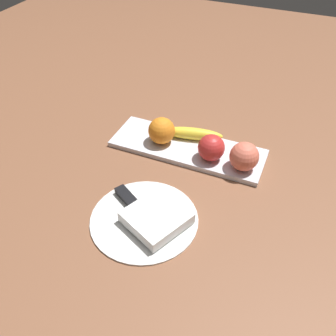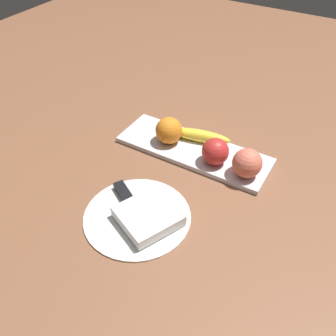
{
  "view_description": "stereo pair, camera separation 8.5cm",
  "coord_description": "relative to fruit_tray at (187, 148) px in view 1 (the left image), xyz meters",
  "views": [
    {
      "loc": [
        0.27,
        -0.73,
        0.61
      ],
      "look_at": [
        0.02,
        -0.14,
        0.04
      ],
      "focal_mm": 39.19,
      "sensor_mm": 36.0,
      "label": 1
    },
    {
      "loc": [
        0.34,
        -0.69,
        0.61
      ],
      "look_at": [
        0.02,
        -0.14,
        0.04
      ],
      "focal_mm": 39.19,
      "sensor_mm": 36.0,
      "label": 2
    }
  ],
  "objects": [
    {
      "name": "ground_plane",
      "position": [
        -0.02,
        0.01,
        -0.01
      ],
      "size": [
        2.4,
        2.4,
        0.0
      ],
      "primitive_type": "plane",
      "color": "brown"
    },
    {
      "name": "fruit_tray",
      "position": [
        0.0,
        0.0,
        0.0
      ],
      "size": [
        0.4,
        0.14,
        0.01
      ],
      "primitive_type": "cube",
      "color": "silver",
      "rests_on": "ground_plane"
    },
    {
      "name": "apple",
      "position": [
        0.07,
        -0.02,
        0.04
      ],
      "size": [
        0.07,
        0.07,
        0.07
      ],
      "primitive_type": "sphere",
      "color": "red",
      "rests_on": "fruit_tray"
    },
    {
      "name": "banana",
      "position": [
        -0.0,
        0.04,
        0.02
      ],
      "size": [
        0.17,
        0.07,
        0.03
      ],
      "primitive_type": "ellipsoid",
      "rotation": [
        0.0,
        0.0,
        3.37
      ],
      "color": "yellow",
      "rests_on": "fruit_tray"
    },
    {
      "name": "orange_near_apple",
      "position": [
        -0.07,
        -0.01,
        0.04
      ],
      "size": [
        0.07,
        0.07,
        0.07
      ],
      "primitive_type": "sphere",
      "color": "orange",
      "rests_on": "fruit_tray"
    },
    {
      "name": "peach",
      "position": [
        0.15,
        -0.03,
        0.04
      ],
      "size": [
        0.07,
        0.07,
        0.07
      ],
      "primitive_type": "sphere",
      "color": "#E26D55",
      "rests_on": "fruit_tray"
    },
    {
      "name": "dinner_plate",
      "position": [
        -0.0,
        -0.26,
        -0.0
      ],
      "size": [
        0.23,
        0.23,
        0.01
      ],
      "primitive_type": "cylinder",
      "color": "white",
      "rests_on": "ground_plane"
    },
    {
      "name": "folded_napkin",
      "position": [
        0.03,
        -0.26,
        0.01
      ],
      "size": [
        0.15,
        0.15,
        0.03
      ],
      "primitive_type": "cube",
      "rotation": [
        0.0,
        0.0,
        -0.43
      ],
      "color": "white",
      "rests_on": "dinner_plate"
    },
    {
      "name": "knife",
      "position": [
        -0.04,
        -0.24,
        0.01
      ],
      "size": [
        0.17,
        0.11,
        0.01
      ],
      "rotation": [
        0.0,
        0.0,
        -0.53
      ],
      "color": "silver",
      "rests_on": "dinner_plate"
    }
  ]
}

